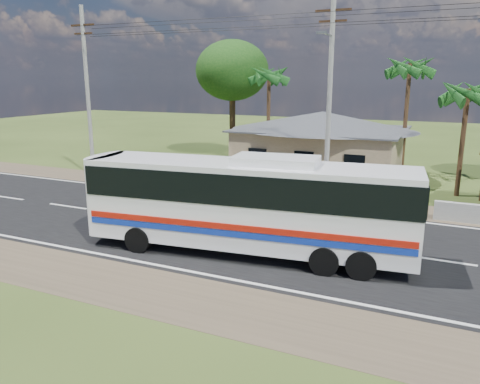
% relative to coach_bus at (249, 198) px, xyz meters
% --- Properties ---
extents(ground, '(120.00, 120.00, 0.00)m').
position_rel_coach_bus_xyz_m(ground, '(-2.26, 2.21, -2.18)').
color(ground, '#2D4117').
rests_on(ground, ground).
extents(road, '(120.00, 16.00, 0.03)m').
position_rel_coach_bus_xyz_m(road, '(-2.26, 2.21, -2.17)').
color(road, black).
rests_on(road, ground).
extents(house, '(12.40, 10.00, 5.00)m').
position_rel_coach_bus_xyz_m(house, '(-1.26, 15.21, 0.46)').
color(house, tan).
rests_on(house, ground).
extents(utility_poles, '(32.80, 2.22, 11.00)m').
position_rel_coach_bus_xyz_m(utility_poles, '(0.41, 8.70, 3.59)').
color(utility_poles, '#9E9E99').
rests_on(utility_poles, ground).
extents(palm_near, '(2.80, 2.80, 6.70)m').
position_rel_coach_bus_xyz_m(palm_near, '(7.24, 13.21, 3.53)').
color(palm_near, '#47301E').
rests_on(palm_near, ground).
extents(palm_mid, '(2.80, 2.80, 8.20)m').
position_rel_coach_bus_xyz_m(palm_mid, '(3.74, 17.71, 4.98)').
color(palm_mid, '#47301E').
rests_on(palm_mid, ground).
extents(palm_far, '(2.80, 2.80, 7.70)m').
position_rel_coach_bus_xyz_m(palm_far, '(-6.26, 18.21, 4.50)').
color(palm_far, '#47301E').
rests_on(palm_far, ground).
extents(tree_behind_house, '(6.00, 6.00, 9.61)m').
position_rel_coach_bus_xyz_m(tree_behind_house, '(-10.26, 20.21, 4.93)').
color(tree_behind_house, '#47301E').
rests_on(tree_behind_house, ground).
extents(coach_bus, '(12.50, 4.04, 3.81)m').
position_rel_coach_bus_xyz_m(coach_bus, '(0.00, 0.00, 0.00)').
color(coach_bus, white).
rests_on(coach_bus, ground).
extents(motorcycle, '(2.03, 1.00, 1.02)m').
position_rel_coach_bus_xyz_m(motorcycle, '(-0.02, 7.10, -1.67)').
color(motorcycle, black).
rests_on(motorcycle, ground).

